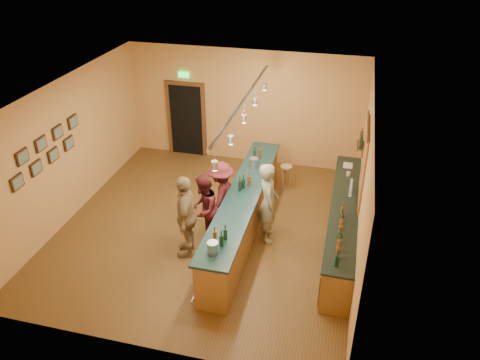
% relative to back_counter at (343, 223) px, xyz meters
% --- Properties ---
extents(floor, '(7.00, 7.00, 0.00)m').
position_rel_back_counter_xyz_m(floor, '(-2.97, -0.18, -0.49)').
color(floor, brown).
rests_on(floor, ground).
extents(ceiling, '(6.50, 7.00, 0.02)m').
position_rel_back_counter_xyz_m(ceiling, '(-2.97, -0.18, 2.71)').
color(ceiling, silver).
rests_on(ceiling, wall_back).
extents(wall_back, '(6.50, 0.02, 3.20)m').
position_rel_back_counter_xyz_m(wall_back, '(-2.97, 3.32, 1.11)').
color(wall_back, '#DC9652').
rests_on(wall_back, floor).
extents(wall_front, '(6.50, 0.02, 3.20)m').
position_rel_back_counter_xyz_m(wall_front, '(-2.97, -3.68, 1.11)').
color(wall_front, '#DC9652').
rests_on(wall_front, floor).
extents(wall_left, '(0.02, 7.00, 3.20)m').
position_rel_back_counter_xyz_m(wall_left, '(-6.22, -0.18, 1.11)').
color(wall_left, '#DC9652').
rests_on(wall_left, floor).
extents(wall_right, '(0.02, 7.00, 3.20)m').
position_rel_back_counter_xyz_m(wall_right, '(0.28, -0.18, 1.11)').
color(wall_right, '#DC9652').
rests_on(wall_right, floor).
extents(doorway, '(1.15, 0.09, 2.48)m').
position_rel_back_counter_xyz_m(doorway, '(-4.67, 3.30, 0.64)').
color(doorway, black).
rests_on(doorway, wall_back).
extents(tapestry, '(0.03, 1.40, 1.60)m').
position_rel_back_counter_xyz_m(tapestry, '(0.26, 0.22, 1.36)').
color(tapestry, '#9B3A1F').
rests_on(tapestry, wall_right).
extents(bottle_shelf, '(0.17, 0.55, 0.54)m').
position_rel_back_counter_xyz_m(bottle_shelf, '(0.20, 1.72, 1.18)').
color(bottle_shelf, '#522A18').
rests_on(bottle_shelf, wall_right).
extents(picture_grid, '(0.06, 2.20, 0.70)m').
position_rel_back_counter_xyz_m(picture_grid, '(-6.18, -0.93, 1.46)').
color(picture_grid, '#382111').
rests_on(picture_grid, wall_left).
extents(back_counter, '(0.60, 4.55, 1.27)m').
position_rel_back_counter_xyz_m(back_counter, '(0.00, 0.00, 0.00)').
color(back_counter, brown).
rests_on(back_counter, floor).
extents(tasting_bar, '(0.73, 5.10, 1.38)m').
position_rel_back_counter_xyz_m(tasting_bar, '(-2.14, -0.18, 0.12)').
color(tasting_bar, brown).
rests_on(tasting_bar, floor).
extents(pendant_track, '(0.11, 4.60, 0.50)m').
position_rel_back_counter_xyz_m(pendant_track, '(-2.14, -0.18, 2.50)').
color(pendant_track, silver).
rests_on(pendant_track, ceiling).
extents(bartender, '(0.61, 0.77, 1.83)m').
position_rel_back_counter_xyz_m(bartender, '(-1.59, -0.23, 0.43)').
color(bartender, gray).
rests_on(bartender, floor).
extents(customer_a, '(0.65, 0.80, 1.56)m').
position_rel_back_counter_xyz_m(customer_a, '(-2.91, -0.60, 0.29)').
color(customer_a, '#59191E').
rests_on(customer_a, floor).
extents(customer_b, '(0.65, 1.14, 1.83)m').
position_rel_back_counter_xyz_m(customer_b, '(-3.11, -1.13, 0.43)').
color(customer_b, '#997A51').
rests_on(customer_b, floor).
extents(customer_c, '(0.70, 1.10, 1.61)m').
position_rel_back_counter_xyz_m(customer_c, '(-2.69, -0.04, 0.32)').
color(customer_c, '#59191E').
rests_on(customer_c, floor).
extents(bar_stool, '(0.31, 0.31, 0.63)m').
position_rel_back_counter_xyz_m(bar_stool, '(-1.55, 2.02, -0.00)').
color(bar_stool, '#976844').
rests_on(bar_stool, floor).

